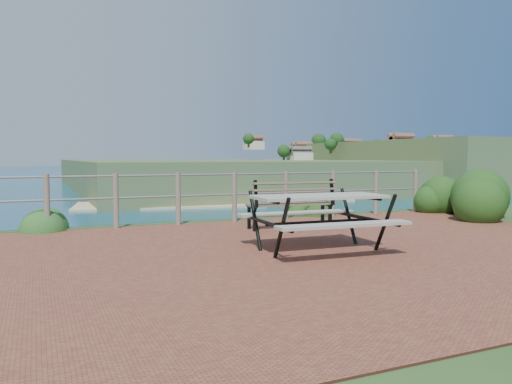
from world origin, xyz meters
TOP-DOWN VIEW (x-y plane):
  - ground at (0.00, 0.00)m, footprint 10.00×7.00m
  - ocean at (0.00, 200.00)m, footprint 1200.00×1200.00m
  - safety_railing at (0.00, 3.35)m, footprint 9.40×0.10m
  - distant_bay at (173.07, 202.61)m, footprint 290.00×232.36m
  - picnic_table at (-0.06, 0.01)m, footprint 1.86×1.58m
  - park_bench at (0.59, 2.10)m, footprint 1.61×0.52m
  - shrub_right_front at (4.97, 1.73)m, footprint 1.30×1.30m
  - shrub_right_edge at (5.13, 3.11)m, footprint 1.10×1.10m
  - shrub_lip_west at (-3.35, 3.74)m, footprint 0.85×0.85m
  - shrub_lip_east at (1.90, 3.70)m, footprint 0.84×0.84m

SIDE VIEW (x-z plane):
  - distant_bay at x=173.07m, z-range -13.52..10.48m
  - ground at x=0.00m, z-range -0.06..0.06m
  - ocean at x=0.00m, z-range 0.00..0.00m
  - shrub_right_front at x=4.97m, z-range -0.93..0.93m
  - shrub_right_edge at x=5.13m, z-range -0.78..0.78m
  - shrub_lip_west at x=-3.35m, z-range -0.31..0.31m
  - shrub_lip_east at x=1.90m, z-range -0.31..0.31m
  - picnic_table at x=-0.06m, z-range 0.11..0.87m
  - safety_railing at x=0.00m, z-range 0.07..1.07m
  - park_bench at x=0.59m, z-range 0.14..1.04m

